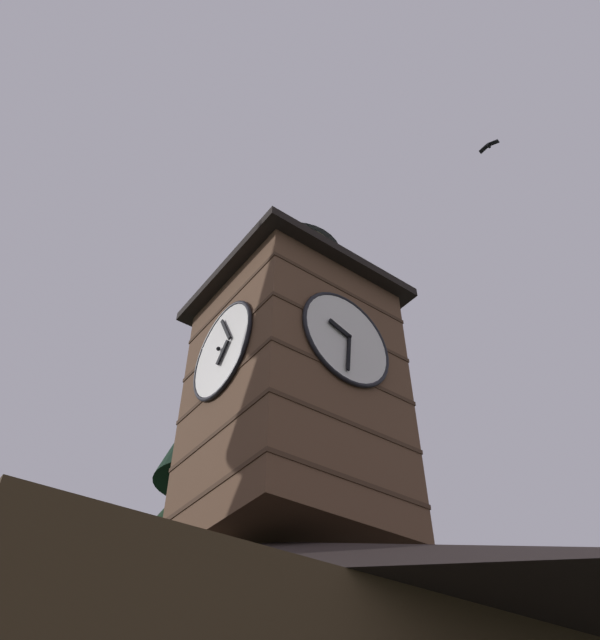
{
  "coord_description": "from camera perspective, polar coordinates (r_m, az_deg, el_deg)",
  "views": [
    {
      "loc": [
        7.67,
        7.4,
        1.84
      ],
      "look_at": [
        0.29,
        -2.57,
        12.69
      ],
      "focal_mm": 34.33,
      "sensor_mm": 36.0,
      "label": 1
    }
  ],
  "objects": [
    {
      "name": "flying_bird_high",
      "position": [
        23.22,
        17.18,
        15.26
      ],
      "size": [
        0.32,
        0.75,
        0.15
      ],
      "color": "black"
    },
    {
      "name": "pine_tree_behind",
      "position": [
        17.61,
        -9.97,
        -23.7
      ],
      "size": [
        6.27,
        6.27,
        16.8
      ],
      "color": "#473323",
      "rests_on": "ground_plane"
    },
    {
      "name": "moon",
      "position": [
        41.54,
        -10.7,
        -25.34
      ],
      "size": [
        1.72,
        1.72,
        1.72
      ],
      "color": "silver"
    },
    {
      "name": "clock_tower",
      "position": [
        15.02,
        -0.62,
        -5.66
      ],
      "size": [
        4.69,
        4.69,
        9.98
      ],
      "color": "brown",
      "rests_on": "building_main"
    }
  ]
}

